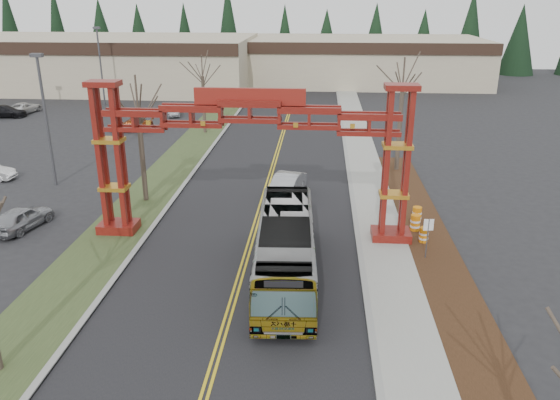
# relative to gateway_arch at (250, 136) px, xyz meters

# --- Properties ---
(road) EXTENTS (12.00, 110.00, 0.02)m
(road) POSITION_rel_gateway_arch_xyz_m (-0.00, 7.00, -5.97)
(road) COLOR black
(road) RESTS_ON ground
(lane_line_left) EXTENTS (0.12, 100.00, 0.01)m
(lane_line_left) POSITION_rel_gateway_arch_xyz_m (-0.12, 7.00, -5.96)
(lane_line_left) COLOR gold
(lane_line_left) RESTS_ON road
(lane_line_right) EXTENTS (0.12, 100.00, 0.01)m
(lane_line_right) POSITION_rel_gateway_arch_xyz_m (0.12, 7.00, -5.96)
(lane_line_right) COLOR gold
(lane_line_right) RESTS_ON road
(curb_right) EXTENTS (0.30, 110.00, 0.15)m
(curb_right) POSITION_rel_gateway_arch_xyz_m (6.15, 7.00, -5.91)
(curb_right) COLOR gray
(curb_right) RESTS_ON ground
(sidewalk_right) EXTENTS (2.60, 110.00, 0.14)m
(sidewalk_right) POSITION_rel_gateway_arch_xyz_m (7.60, 7.00, -5.91)
(sidewalk_right) COLOR gray
(sidewalk_right) RESTS_ON ground
(landscape_strip) EXTENTS (2.60, 50.00, 0.12)m
(landscape_strip) POSITION_rel_gateway_arch_xyz_m (10.20, -8.00, -5.92)
(landscape_strip) COLOR black
(landscape_strip) RESTS_ON ground
(grass_median) EXTENTS (4.00, 110.00, 0.08)m
(grass_median) POSITION_rel_gateway_arch_xyz_m (-8.00, 7.00, -5.94)
(grass_median) COLOR #314120
(grass_median) RESTS_ON ground
(curb_left) EXTENTS (0.30, 110.00, 0.15)m
(curb_left) POSITION_rel_gateway_arch_xyz_m (-6.15, 7.00, -5.91)
(curb_left) COLOR gray
(curb_left) RESTS_ON ground
(gateway_arch) EXTENTS (18.20, 1.60, 8.90)m
(gateway_arch) POSITION_rel_gateway_arch_xyz_m (0.00, 0.00, 0.00)
(gateway_arch) COLOR #5B0F0C
(gateway_arch) RESTS_ON ground
(retail_building_west) EXTENTS (46.00, 22.30, 7.50)m
(retail_building_west) POSITION_rel_gateway_arch_xyz_m (-30.00, 53.96, -2.22)
(retail_building_west) COLOR tan
(retail_building_west) RESTS_ON ground
(retail_building_east) EXTENTS (38.00, 20.30, 7.00)m
(retail_building_east) POSITION_rel_gateway_arch_xyz_m (10.00, 61.95, -2.47)
(retail_building_east) COLOR tan
(retail_building_east) RESTS_ON ground
(conifer_treeline) EXTENTS (116.10, 5.60, 13.00)m
(conifer_treeline) POSITION_rel_gateway_arch_xyz_m (0.25, 74.00, 0.50)
(conifer_treeline) COLOR black
(conifer_treeline) RESTS_ON ground
(transit_bus) EXTENTS (3.25, 11.61, 3.20)m
(transit_bus) POSITION_rel_gateway_arch_xyz_m (2.27, -4.93, -4.38)
(transit_bus) COLOR #97999E
(transit_bus) RESTS_ON ground
(silver_sedan) EXTENTS (2.80, 5.13, 1.60)m
(silver_sedan) POSITION_rel_gateway_arch_xyz_m (1.53, 6.71, -5.18)
(silver_sedan) COLOR #A5A8AD
(silver_sedan) RESTS_ON ground
(parked_car_near_a) EXTENTS (2.56, 4.44, 1.42)m
(parked_car_near_a) POSITION_rel_gateway_arch_xyz_m (-13.92, 0.00, -5.27)
(parked_car_near_a) COLOR gray
(parked_car_near_a) RESTS_ON ground
(parked_car_mid_a) EXTENTS (4.64, 2.37, 1.29)m
(parked_car_mid_a) POSITION_rel_gateway_arch_xyz_m (-15.72, 25.40, -5.34)
(parked_car_mid_a) COLOR maroon
(parked_car_mid_a) RESTS_ON ground
(parked_car_far_a) EXTENTS (2.40, 3.97, 1.23)m
(parked_car_far_a) POSITION_rel_gateway_arch_xyz_m (-13.51, 33.49, -5.37)
(parked_car_far_a) COLOR #939399
(parked_car_far_a) RESTS_ON ground
(parked_car_far_b) EXTENTS (2.71, 4.86, 1.29)m
(parked_car_far_b) POSITION_rel_gateway_arch_xyz_m (-31.70, 33.68, -5.34)
(parked_car_far_b) COLOR silver
(parked_car_far_b) RESTS_ON ground
(parked_car_far_c) EXTENTS (4.94, 2.35, 1.39)m
(parked_car_far_c) POSITION_rel_gateway_arch_xyz_m (-32.76, 31.16, -5.29)
(parked_car_far_c) COLOR black
(parked_car_far_c) RESTS_ON ground
(bare_tree_median_mid) EXTENTS (3.44, 3.44, 8.52)m
(bare_tree_median_mid) POSITION_rel_gateway_arch_xyz_m (-8.00, 5.29, 0.22)
(bare_tree_median_mid) COLOR #382D26
(bare_tree_median_mid) RESTS_ON ground
(bare_tree_median_far) EXTENTS (3.15, 3.15, 7.83)m
(bare_tree_median_far) POSITION_rel_gateway_arch_xyz_m (-8.00, 25.21, -0.28)
(bare_tree_median_far) COLOR #382D26
(bare_tree_median_far) RESTS_ON ground
(bare_tree_right_far) EXTENTS (3.44, 3.44, 8.91)m
(bare_tree_right_far) POSITION_rel_gateway_arch_xyz_m (10.00, 13.58, 0.60)
(bare_tree_right_far) COLOR #382D26
(bare_tree_right_far) RESTS_ON ground
(light_pole_near) EXTENTS (0.82, 0.41, 9.51)m
(light_pole_near) POSITION_rel_gateway_arch_xyz_m (-15.74, 8.11, -0.48)
(light_pole_near) COLOR #3F3F44
(light_pole_near) RESTS_ON ground
(light_pole_far) EXTENTS (0.84, 0.42, 9.69)m
(light_pole_far) POSITION_rel_gateway_arch_xyz_m (-23.97, 39.24, -0.38)
(light_pole_far) COLOR #3F3F44
(light_pole_far) RESTS_ON ground
(street_sign) EXTENTS (0.53, 0.10, 2.32)m
(street_sign) POSITION_rel_gateway_arch_xyz_m (9.57, -2.35, -4.31)
(street_sign) COLOR #3F3F44
(street_sign) RESTS_ON ground
(barrel_south) EXTENTS (0.53, 0.53, 0.98)m
(barrel_south) POSITION_rel_gateway_arch_xyz_m (9.80, -0.33, -5.49)
(barrel_south) COLOR orange
(barrel_south) RESTS_ON ground
(barrel_mid) EXTENTS (0.58, 0.58, 1.08)m
(barrel_mid) POSITION_rel_gateway_arch_xyz_m (9.57, 1.30, -5.44)
(barrel_mid) COLOR orange
(barrel_mid) RESTS_ON ground
(barrel_north) EXTENTS (0.57, 0.57, 1.06)m
(barrel_north) POSITION_rel_gateway_arch_xyz_m (9.88, 2.66, -5.45)
(barrel_north) COLOR orange
(barrel_north) RESTS_ON ground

